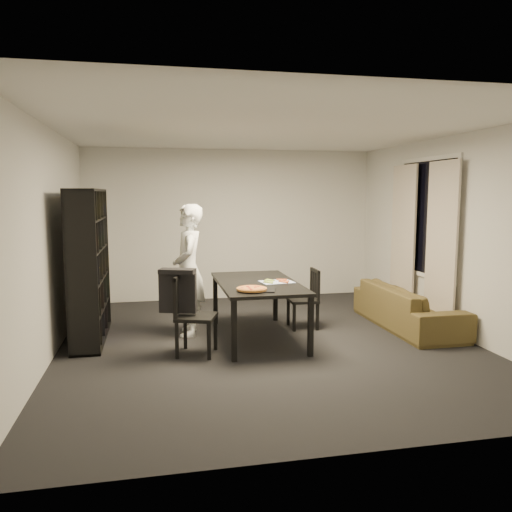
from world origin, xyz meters
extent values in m
cube|color=black|center=(0.00, 0.00, 0.00)|extent=(5.00, 5.50, 0.01)
cube|color=white|center=(0.00, 0.00, 2.60)|extent=(5.00, 5.50, 0.01)
cube|color=silver|center=(0.00, 2.75, 1.30)|extent=(5.00, 0.01, 2.60)
cube|color=silver|center=(0.00, -2.75, 1.30)|extent=(5.00, 0.01, 2.60)
cube|color=silver|center=(-2.50, 0.00, 1.30)|extent=(0.01, 5.50, 2.60)
cube|color=silver|center=(2.50, 0.00, 1.30)|extent=(0.01, 5.50, 2.60)
cube|color=black|center=(2.48, 0.60, 1.50)|extent=(0.02, 1.40, 1.60)
cube|color=white|center=(2.48, 0.60, 1.50)|extent=(0.03, 1.52, 1.72)
cube|color=beige|center=(2.40, 0.08, 1.15)|extent=(0.03, 0.70, 2.25)
cube|color=beige|center=(2.40, 1.12, 1.15)|extent=(0.03, 0.70, 2.25)
cube|color=black|center=(-2.16, 0.60, 0.95)|extent=(0.35, 1.50, 1.90)
cube|color=black|center=(-0.08, 0.21, 0.71)|extent=(0.98, 1.76, 0.04)
cube|color=black|center=(-0.52, -0.62, 0.35)|extent=(0.06, 0.06, 0.69)
cube|color=black|center=(0.36, -0.62, 0.35)|extent=(0.06, 0.06, 0.69)
cube|color=black|center=(-0.52, 1.04, 0.35)|extent=(0.06, 0.06, 0.69)
cube|color=black|center=(0.36, 1.04, 0.35)|extent=(0.06, 0.06, 0.69)
cube|color=black|center=(-0.90, -0.28, 0.44)|extent=(0.54, 0.54, 0.04)
cube|color=black|center=(-1.08, -0.22, 0.69)|extent=(0.17, 0.42, 0.46)
cube|color=black|center=(-1.08, -0.22, 0.90)|extent=(0.16, 0.40, 0.05)
cube|color=black|center=(-0.78, -0.51, 0.21)|extent=(0.04, 0.04, 0.42)
cube|color=black|center=(-0.67, -0.16, 0.21)|extent=(0.04, 0.04, 0.42)
cube|color=black|center=(-1.13, -0.40, 0.21)|extent=(0.04, 0.04, 0.42)
cube|color=black|center=(-1.01, -0.05, 0.21)|extent=(0.04, 0.04, 0.42)
cube|color=black|center=(0.63, 0.56, 0.39)|extent=(0.39, 0.39, 0.04)
cube|color=black|center=(0.81, 0.56, 0.61)|extent=(0.04, 0.38, 0.41)
cube|color=black|center=(0.81, 0.56, 0.79)|extent=(0.03, 0.36, 0.05)
cube|color=black|center=(0.47, 0.73, 0.19)|extent=(0.04, 0.04, 0.37)
cube|color=black|center=(0.47, 0.41, 0.19)|extent=(0.04, 0.04, 0.37)
cube|color=black|center=(0.80, 0.72, 0.19)|extent=(0.04, 0.04, 0.37)
cube|color=black|center=(0.79, 0.40, 0.19)|extent=(0.04, 0.04, 0.37)
cube|color=black|center=(-1.10, -0.21, 0.71)|extent=(0.43, 0.21, 0.46)
cube|color=black|center=(-1.10, -0.21, 0.97)|extent=(0.44, 0.30, 0.05)
imported|color=white|center=(-0.92, 0.57, 0.85)|extent=(0.44, 0.65, 1.71)
cube|color=black|center=(-0.18, -0.32, 0.74)|extent=(0.47, 0.42, 0.01)
cylinder|color=#A66930|center=(-0.27, -0.37, 0.76)|extent=(0.35, 0.35, 0.02)
cylinder|color=gold|center=(-0.27, -0.37, 0.77)|extent=(0.31, 0.31, 0.01)
cube|color=white|center=(0.15, 0.13, 0.74)|extent=(0.44, 0.36, 0.01)
imported|color=#45401B|center=(2.07, 0.30, 0.29)|extent=(0.77, 1.97, 0.58)
camera|label=1|loc=(-1.36, -5.89, 1.84)|focal=35.00mm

